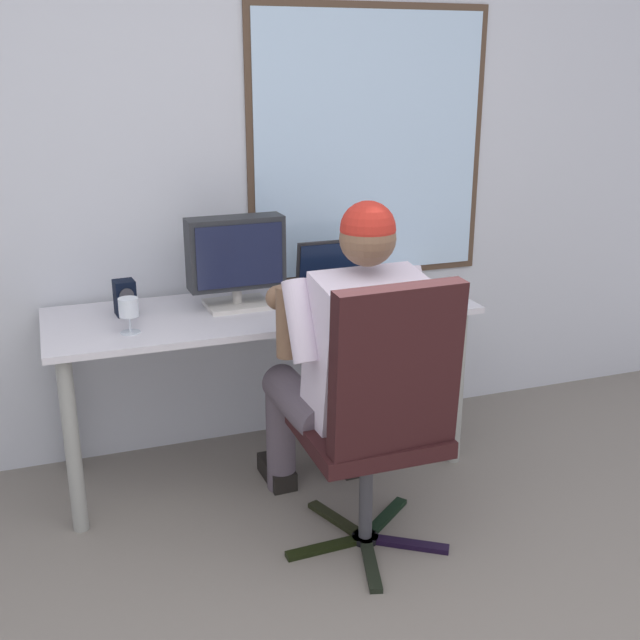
% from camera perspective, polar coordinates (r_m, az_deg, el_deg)
% --- Properties ---
extents(wall_rear, '(5.76, 0.08, 2.66)m').
position_cam_1_polar(wall_rear, '(3.40, -9.02, 12.06)').
color(wall_rear, silver).
rests_on(wall_rear, ground).
extents(desk, '(1.73, 0.61, 0.73)m').
position_cam_1_polar(desk, '(3.24, -4.22, -0.88)').
color(desk, gray).
rests_on(desk, ground).
extents(office_chair, '(0.58, 0.60, 1.04)m').
position_cam_1_polar(office_chair, '(2.64, 4.54, -6.47)').
color(office_chair, black).
rests_on(office_chair, ground).
extents(person_seated, '(0.54, 0.80, 1.26)m').
position_cam_1_polar(person_seated, '(2.83, 2.19, -2.97)').
color(person_seated, '#544A53').
rests_on(person_seated, ground).
extents(crt_monitor, '(0.40, 0.21, 0.37)m').
position_cam_1_polar(crt_monitor, '(3.18, -6.18, 4.67)').
color(crt_monitor, beige).
rests_on(crt_monitor, desk).
extents(laptop, '(0.35, 0.27, 0.23)m').
position_cam_1_polar(laptop, '(3.37, 1.50, 2.88)').
color(laptop, black).
rests_on(laptop, desk).
extents(wine_glass, '(0.07, 0.07, 0.14)m').
position_cam_1_polar(wine_glass, '(2.96, -13.84, 0.74)').
color(wine_glass, silver).
rests_on(wine_glass, desk).
extents(desk_speaker, '(0.09, 0.09, 0.14)m').
position_cam_1_polar(desk_speaker, '(3.19, -14.10, 1.61)').
color(desk_speaker, black).
rests_on(desk_speaker, desk).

